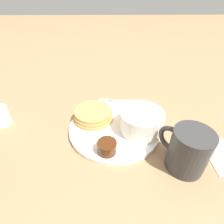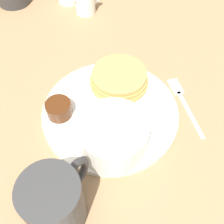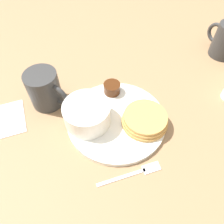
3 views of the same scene
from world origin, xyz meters
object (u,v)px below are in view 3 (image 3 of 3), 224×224
(coffee_mug, at_px, (45,90))
(bowl, at_px, (87,114))
(plate, at_px, (116,120))
(fork, at_px, (137,172))

(coffee_mug, bearing_deg, bowl, -142.72)
(bowl, distance_m, coffee_mug, 0.13)
(coffee_mug, bearing_deg, plate, -128.95)
(plate, distance_m, coffee_mug, 0.19)
(plate, bearing_deg, coffee_mug, 51.05)
(fork, bearing_deg, coffee_mug, 28.37)
(plate, xyz_separation_m, fork, (-0.14, 0.01, -0.00))
(coffee_mug, height_order, fork, coffee_mug)
(plate, relative_size, coffee_mug, 2.42)
(bowl, bearing_deg, fork, -158.51)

